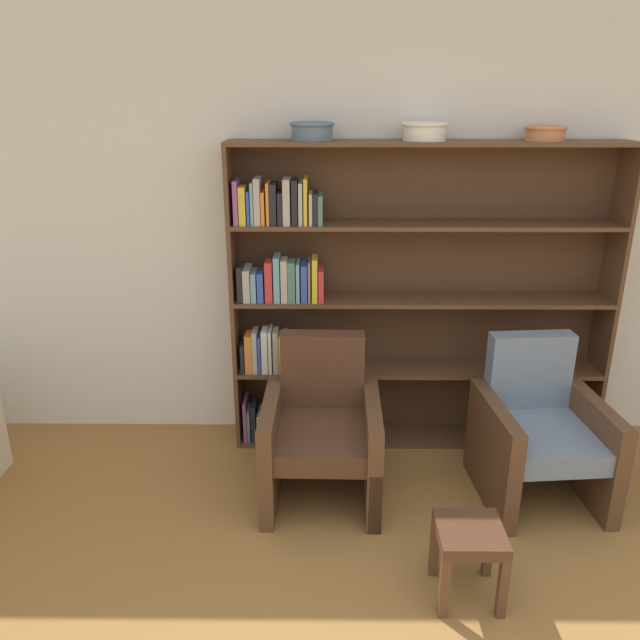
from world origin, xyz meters
TOP-DOWN VIEW (x-y plane):
  - wall_back at (0.00, 2.52)m, footprint 12.00×0.06m
  - bookshelf at (-0.17, 2.35)m, footprint 2.33×0.30m
  - bowl_olive at (-0.61, 2.33)m, footprint 0.26×0.26m
  - bowl_copper at (0.02, 2.33)m, footprint 0.27×0.27m
  - bowl_terracotta at (0.70, 2.33)m, footprint 0.24×0.24m
  - armchair_leather at (-0.55, 1.74)m, footprint 0.65×0.69m
  - armchair_cushioned at (0.66, 1.74)m, footprint 0.69×0.73m
  - footstool at (0.11, 0.93)m, footprint 0.29×0.29m

SIDE VIEW (x-z plane):
  - footstool at x=0.11m, z-range 0.10..0.47m
  - armchair_leather at x=-0.55m, z-range -0.06..0.83m
  - armchair_cushioned at x=0.66m, z-range -0.06..0.83m
  - bookshelf at x=-0.17m, z-range 0.00..1.91m
  - wall_back at x=0.00m, z-range 0.00..2.75m
  - bowl_terracotta at x=0.70m, z-range 1.92..2.01m
  - bowl_copper at x=0.02m, z-range 1.92..2.02m
  - bowl_olive at x=-0.61m, z-range 1.92..2.02m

